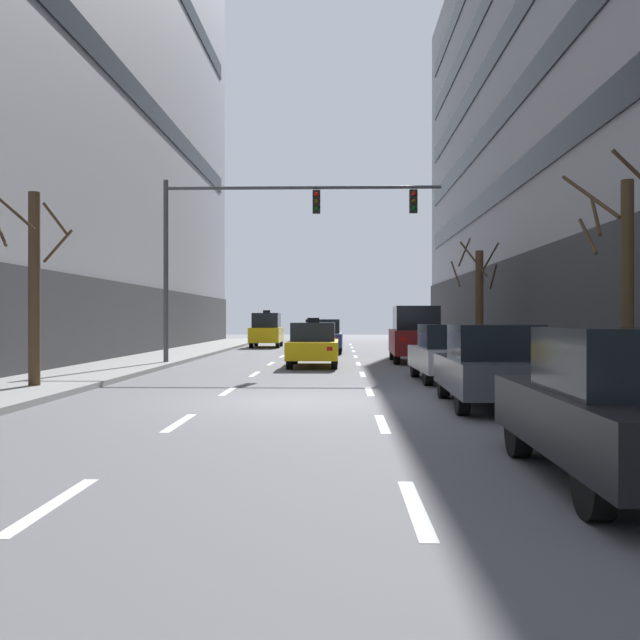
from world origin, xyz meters
TOP-DOWN VIEW (x-y plane):
  - ground_plane at (0.00, 0.00)m, footprint 120.00×120.00m
  - sidewalk_right at (6.61, 0.00)m, footprint 3.17×80.00m
  - lane_stripe_l1_s2 at (-1.68, -8.00)m, footprint 0.16×2.00m
  - lane_stripe_l1_s3 at (-1.68, -3.00)m, footprint 0.16×2.00m
  - lane_stripe_l1_s4 at (-1.68, 2.00)m, footprint 0.16×2.00m
  - lane_stripe_l1_s5 at (-1.68, 7.00)m, footprint 0.16×2.00m
  - lane_stripe_l1_s6 at (-1.68, 12.00)m, footprint 0.16×2.00m
  - lane_stripe_l1_s7 at (-1.68, 17.00)m, footprint 0.16×2.00m
  - lane_stripe_l1_s8 at (-1.68, 22.00)m, footprint 0.16×2.00m
  - lane_stripe_l1_s9 at (-1.68, 27.00)m, footprint 0.16×2.00m
  - lane_stripe_l1_s10 at (-1.68, 32.00)m, footprint 0.16×2.00m
  - lane_stripe_l2_s2 at (1.68, -8.00)m, footprint 0.16×2.00m
  - lane_stripe_l2_s3 at (1.68, -3.00)m, footprint 0.16×2.00m
  - lane_stripe_l2_s4 at (1.68, 2.00)m, footprint 0.16×2.00m
  - lane_stripe_l2_s5 at (1.68, 7.00)m, footprint 0.16×2.00m
  - lane_stripe_l2_s6 at (1.68, 12.00)m, footprint 0.16×2.00m
  - lane_stripe_l2_s7 at (1.68, 17.00)m, footprint 0.16×2.00m
  - lane_stripe_l2_s8 at (1.68, 22.00)m, footprint 0.16×2.00m
  - lane_stripe_l2_s9 at (1.68, 27.00)m, footprint 0.16×2.00m
  - lane_stripe_l2_s10 at (1.68, 32.00)m, footprint 0.16×2.00m
  - taxi_driving_0 at (0.02, 10.46)m, footprint 1.78×4.24m
  - taxi_driving_1 at (-3.48, 27.21)m, footprint 1.84×4.29m
  - car_driving_2 at (0.13, 20.13)m, footprint 1.95×4.55m
  - car_parked_0 at (3.98, -7.06)m, footprint 1.89×4.39m
  - car_parked_1 at (3.98, -0.70)m, footprint 1.89×4.34m
  - car_parked_2 at (3.98, 4.73)m, footprint 1.85×4.23m
  - car_parked_3 at (3.98, 13.13)m, footprint 2.01×4.62m
  - traffic_signal_0 at (-1.91, 10.79)m, footprint 10.18×0.35m
  - street_tree_0 at (6.28, 12.11)m, footprint 1.65×1.85m
  - street_tree_1 at (6.27, -1.45)m, footprint 1.93×1.83m
  - street_tree_2 at (-6.30, 1.84)m, footprint 2.13×2.13m

SIDE VIEW (x-z plane):
  - ground_plane at x=0.00m, z-range 0.00..0.00m
  - lane_stripe_l1_s2 at x=-1.68m, z-range 0.00..0.01m
  - lane_stripe_l1_s3 at x=-1.68m, z-range 0.00..0.01m
  - lane_stripe_l1_s4 at x=-1.68m, z-range 0.00..0.01m
  - lane_stripe_l1_s5 at x=-1.68m, z-range 0.00..0.01m
  - lane_stripe_l1_s6 at x=-1.68m, z-range 0.00..0.01m
  - lane_stripe_l1_s7 at x=-1.68m, z-range 0.00..0.01m
  - lane_stripe_l1_s8 at x=-1.68m, z-range 0.00..0.01m
  - lane_stripe_l1_s9 at x=-1.68m, z-range 0.00..0.01m
  - lane_stripe_l1_s10 at x=-1.68m, z-range 0.00..0.01m
  - lane_stripe_l2_s2 at x=1.68m, z-range 0.00..0.01m
  - lane_stripe_l2_s3 at x=1.68m, z-range 0.00..0.01m
  - lane_stripe_l2_s4 at x=1.68m, z-range 0.00..0.01m
  - lane_stripe_l2_s5 at x=1.68m, z-range 0.00..0.01m
  - lane_stripe_l2_s6 at x=1.68m, z-range 0.00..0.01m
  - lane_stripe_l2_s7 at x=1.68m, z-range 0.00..0.01m
  - lane_stripe_l2_s8 at x=1.68m, z-range 0.00..0.01m
  - lane_stripe_l2_s9 at x=1.68m, z-range 0.00..0.01m
  - lane_stripe_l2_s10 at x=1.68m, z-range 0.00..0.01m
  - sidewalk_right at x=6.61m, z-range 0.00..0.14m
  - car_parked_2 at x=3.98m, z-range -0.01..1.56m
  - taxi_driving_0 at x=0.02m, z-range -0.10..1.66m
  - car_parked_1 at x=3.98m, z-range -0.01..1.60m
  - car_parked_0 at x=3.98m, z-range -0.01..1.62m
  - car_driving_2 at x=0.13m, z-range -0.01..1.68m
  - taxi_driving_1 at x=-3.48m, z-range -0.09..2.15m
  - car_parked_3 at x=3.98m, z-range -0.01..2.22m
  - street_tree_0 at x=6.28m, z-range 0.00..4.76m
  - street_tree_1 at x=6.27m, z-range -0.11..5.12m
  - street_tree_2 at x=-6.30m, z-range 0.26..4.86m
  - traffic_signal_0 at x=-1.91m, z-range 1.72..8.41m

